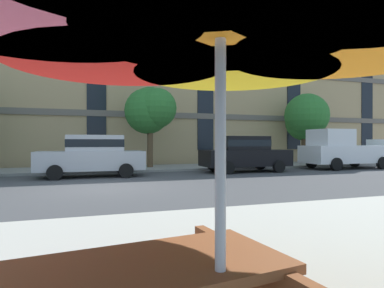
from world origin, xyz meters
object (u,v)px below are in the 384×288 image
at_px(street_tree_middle, 151,109).
at_px(sedan_silver, 93,155).
at_px(sedan_black, 244,153).
at_px(pickup_white, 343,150).
at_px(street_tree_right, 306,118).

bearing_deg(street_tree_middle, sedan_silver, -134.67).
xyz_separation_m(sedan_silver, sedan_black, (7.25, 0.00, 0.00)).
relative_size(sedan_silver, sedan_black, 1.00).
relative_size(pickup_white, street_tree_middle, 1.11).
xyz_separation_m(sedan_silver, pickup_white, (13.42, 0.00, 0.08)).
bearing_deg(street_tree_middle, pickup_white, -17.11).
height_order(sedan_black, street_tree_right, street_tree_right).
bearing_deg(sedan_silver, street_tree_right, 14.20).
distance_m(sedan_silver, sedan_black, 7.25).
height_order(sedan_black, street_tree_middle, street_tree_middle).
relative_size(sedan_silver, street_tree_middle, 0.96).
xyz_separation_m(sedan_silver, street_tree_right, (13.64, 3.45, 2.14)).
bearing_deg(street_tree_right, pickup_white, -93.58).
height_order(pickup_white, street_tree_right, street_tree_right).
distance_m(sedan_silver, pickup_white, 13.42).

